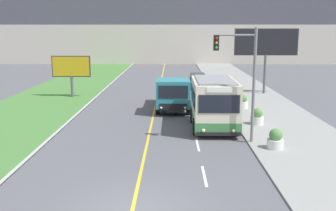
{
  "coord_description": "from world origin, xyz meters",
  "views": [
    {
      "loc": [
        1.38,
        -12.66,
        6.18
      ],
      "look_at": [
        1.1,
        11.63,
        1.4
      ],
      "focal_mm": 42.0,
      "sensor_mm": 36.0,
      "label": 1
    }
  ],
  "objects": [
    {
      "name": "lane_marking_centre",
      "position": [
        0.32,
        1.45,
        0.0
      ],
      "size": [
        2.88,
        140.0,
        0.01
      ],
      "color": "gold",
      "rests_on": "ground_plane"
    },
    {
      "name": "planter_round_near",
      "position": [
        6.7,
        6.92,
        0.54
      ],
      "size": [
        0.85,
        0.85,
        1.05
      ],
      "color": "silver",
      "rests_on": "sidewalk_right"
    },
    {
      "name": "apartment_block_background",
      "position": [
        0.0,
        60.57,
        9.87
      ],
      "size": [
        80.0,
        8.04,
        19.73
      ],
      "color": "beige",
      "rests_on": "ground_plane"
    },
    {
      "name": "planter_round_third",
      "position": [
        6.82,
        17.36,
        0.56
      ],
      "size": [
        0.86,
        0.86,
        1.09
      ],
      "color": "silver",
      "rests_on": "sidewalk_right"
    },
    {
      "name": "planter_round_far",
      "position": [
        6.76,
        22.58,
        0.57
      ],
      "size": [
        0.91,
        0.91,
        1.1
      ],
      "color": "silver",
      "rests_on": "sidewalk_right"
    },
    {
      "name": "dump_truck",
      "position": [
        1.43,
        16.48,
        1.29
      ],
      "size": [
        2.54,
        6.51,
        2.52
      ],
      "color": "black",
      "rests_on": "ground_plane"
    },
    {
      "name": "traffic_light_mast",
      "position": [
        5.1,
        8.15,
        3.95
      ],
      "size": [
        2.28,
        0.32,
        6.24
      ],
      "color": "slate",
      "rests_on": "ground_plane"
    },
    {
      "name": "ground_plane",
      "position": [
        0.0,
        0.0,
        0.0
      ],
      "size": [
        300.0,
        300.0,
        0.0
      ],
      "primitive_type": "plane",
      "color": "#56565B"
    },
    {
      "name": "car_distant",
      "position": [
        4.04,
        28.9,
        0.69
      ],
      "size": [
        1.8,
        4.3,
        1.45
      ],
      "color": "black",
      "rests_on": "ground_plane"
    },
    {
      "name": "billboard_large",
      "position": [
        10.13,
        24.52,
        4.74
      ],
      "size": [
        5.92,
        0.24,
        6.18
      ],
      "color": "#59595B",
      "rests_on": "ground_plane"
    },
    {
      "name": "city_bus",
      "position": [
        3.96,
        11.23,
        1.58
      ],
      "size": [
        2.75,
        5.35,
        3.13
      ],
      "color": "beige",
      "rests_on": "ground_plane"
    },
    {
      "name": "planter_round_second",
      "position": [
        6.85,
        12.14,
        0.55
      ],
      "size": [
        0.85,
        0.85,
        1.07
      ],
      "color": "silver",
      "rests_on": "sidewalk_right"
    },
    {
      "name": "billboard_small",
      "position": [
        -7.77,
        22.64,
        2.68
      ],
      "size": [
        3.46,
        0.24,
        3.76
      ],
      "color": "#59595B",
      "rests_on": "ground_plane"
    }
  ]
}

